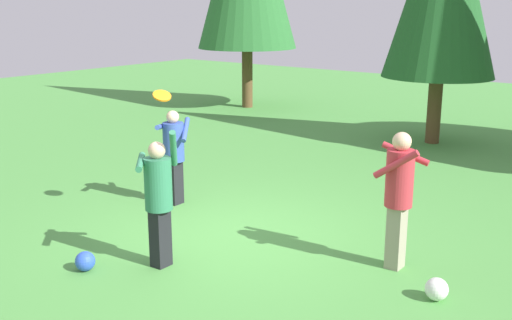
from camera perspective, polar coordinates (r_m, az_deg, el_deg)
ground_plane at (r=8.78m, az=-2.41°, el=-7.11°), size 40.00×40.00×0.00m
person_thrower at (r=7.60m, az=-9.09°, el=-3.10°), size 0.67×0.67×1.77m
person_catcher at (r=9.98m, az=-7.69°, el=0.97°), size 0.70×0.71×1.56m
person_bystander at (r=7.63m, az=13.21°, el=-2.63°), size 0.63×0.56×1.74m
frisbee at (r=9.01m, az=-8.78°, el=5.96°), size 0.34×0.35×0.15m
ball_blue at (r=7.94m, az=-15.67°, el=-9.09°), size 0.25×0.25×0.25m
ball_white at (r=7.24m, az=16.52°, el=-11.49°), size 0.26×0.26×0.26m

